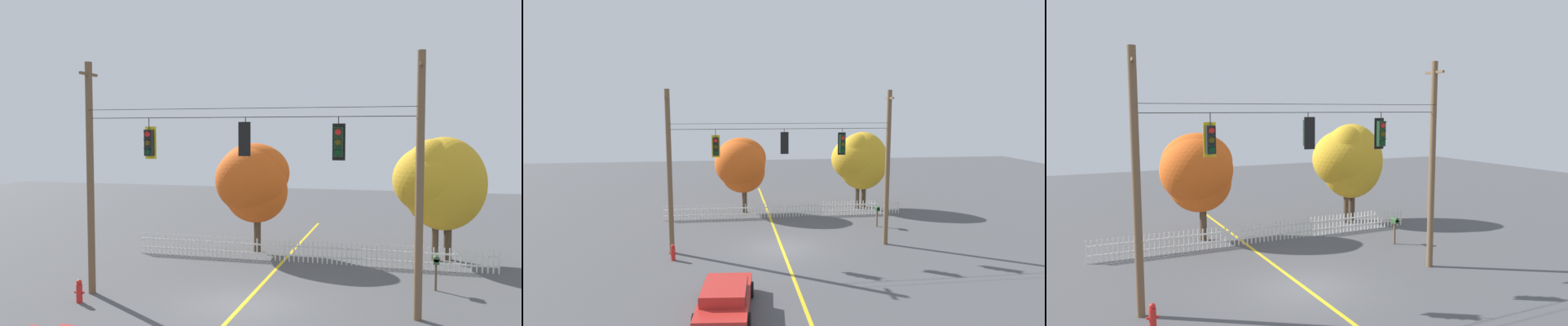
% 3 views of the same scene
% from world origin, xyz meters
% --- Properties ---
extents(ground, '(80.00, 80.00, 0.00)m').
position_xyz_m(ground, '(0.00, 0.00, 0.00)').
color(ground, '#4C4C4F').
extents(lane_centerline_stripe, '(0.16, 36.00, 0.01)m').
position_xyz_m(lane_centerline_stripe, '(0.00, 0.00, 0.00)').
color(lane_centerline_stripe, gold).
rests_on(lane_centerline_stripe, ground).
extents(signal_support_span, '(12.14, 1.10, 8.70)m').
position_xyz_m(signal_support_span, '(0.00, -0.00, 4.44)').
color(signal_support_span, brown).
rests_on(signal_support_span, ground).
extents(traffic_signal_northbound_primary, '(0.43, 0.38, 1.49)m').
position_xyz_m(traffic_signal_northbound_primary, '(-3.51, 0.01, 5.72)').
color(traffic_signal_northbound_primary, black).
extents(traffic_signal_southbound_primary, '(0.43, 0.38, 1.34)m').
position_xyz_m(traffic_signal_southbound_primary, '(0.13, -0.01, 5.87)').
color(traffic_signal_southbound_primary, black).
extents(traffic_signal_westbound_side, '(0.43, 0.38, 1.46)m').
position_xyz_m(traffic_signal_westbound_side, '(3.33, 0.01, 5.78)').
color(traffic_signal_westbound_side, black).
extents(white_picket_fence, '(16.87, 0.06, 1.02)m').
position_xyz_m(white_picket_fence, '(1.07, 6.82, 0.52)').
color(white_picket_fence, white).
rests_on(white_picket_fence, ground).
extents(autumn_maple_near_fence, '(3.75, 3.45, 5.54)m').
position_xyz_m(autumn_maple_near_fence, '(-1.93, 8.56, 3.60)').
color(autumn_maple_near_fence, '#473828').
rests_on(autumn_maple_near_fence, ground).
extents(autumn_maple_mid, '(4.31, 3.56, 5.88)m').
position_xyz_m(autumn_maple_mid, '(7.09, 8.80, 3.81)').
color(autumn_maple_mid, '#473828').
rests_on(autumn_maple_mid, ground).
extents(autumn_oak_far_east, '(3.14, 3.08, 5.75)m').
position_xyz_m(autumn_oak_far_east, '(7.32, 8.96, 3.71)').
color(autumn_oak_far_east, '#473828').
rests_on(autumn_oak_far_east, ground).
extents(fire_hydrant, '(0.38, 0.22, 0.83)m').
position_xyz_m(fire_hydrant, '(-5.74, -1.16, 0.41)').
color(fire_hydrant, red).
rests_on(fire_hydrant, ground).
extents(roadside_mailbox, '(0.25, 0.44, 1.37)m').
position_xyz_m(roadside_mailbox, '(6.70, 3.60, 1.11)').
color(roadside_mailbox, brown).
rests_on(roadside_mailbox, ground).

